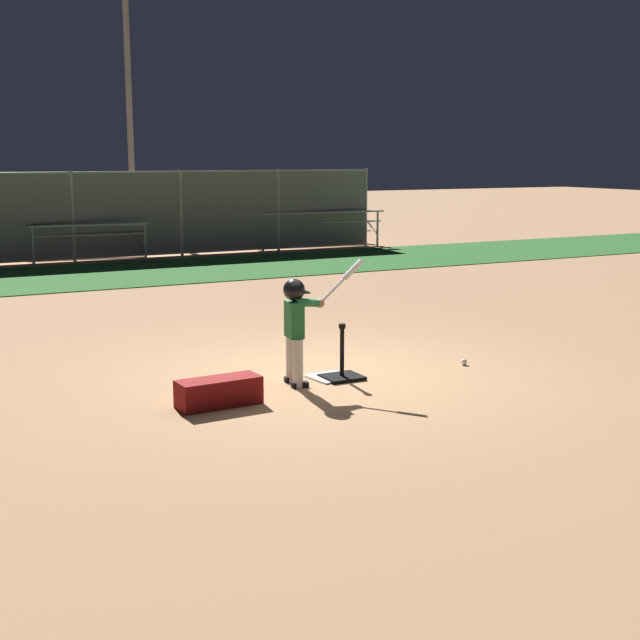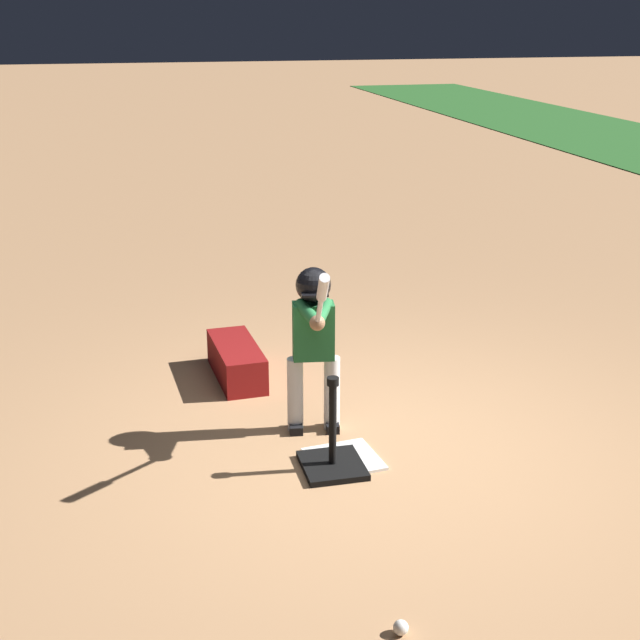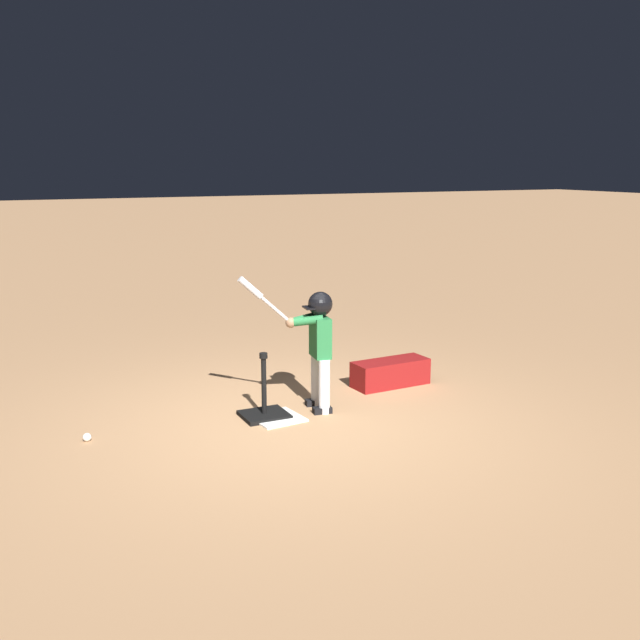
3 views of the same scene
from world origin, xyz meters
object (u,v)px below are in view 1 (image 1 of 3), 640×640
at_px(baseball, 464,362).
at_px(bleachers_far_left, 311,228).
at_px(equipment_bag, 219,392).
at_px(bleachers_right_center, 86,240).
at_px(batting_tee, 342,372).
at_px(batter_child, 297,317).

height_order(baseball, bleachers_far_left, bleachers_far_left).
bearing_deg(baseball, equipment_bag, -174.83).
bearing_deg(bleachers_right_center, batting_tee, -90.89).
xyz_separation_m(bleachers_right_center, equipment_bag, (-1.81, -13.57, -0.30)).
bearing_deg(baseball, batting_tee, 177.13).
height_order(batting_tee, bleachers_right_center, bleachers_right_center).
bearing_deg(batting_tee, equipment_bag, -166.95).
xyz_separation_m(baseball, equipment_bag, (-3.22, -0.29, 0.10)).
bearing_deg(bleachers_far_left, equipment_bag, -120.24).
bearing_deg(batter_child, batting_tee, -0.82).
bearing_deg(batting_tee, baseball, -2.87).
bearing_deg(bleachers_right_center, baseball, -83.94).
relative_size(batting_tee, equipment_bag, 0.75).
relative_size(baseball, bleachers_far_left, 0.02).
distance_m(bleachers_right_center, equipment_bag, 13.69).
distance_m(batting_tee, equipment_bag, 1.65).
xyz_separation_m(baseball, bleachers_right_center, (-1.41, 13.27, 0.40)).
distance_m(batting_tee, batter_child, 0.86).
xyz_separation_m(batting_tee, baseball, (1.61, -0.08, -0.05)).
relative_size(bleachers_right_center, bleachers_far_left, 0.79).
xyz_separation_m(batting_tee, bleachers_right_center, (0.21, 13.19, 0.36)).
distance_m(batter_child, bleachers_far_left, 15.03).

